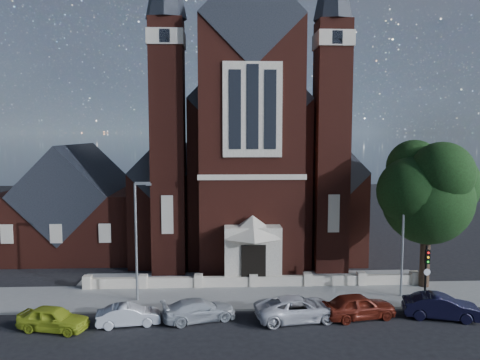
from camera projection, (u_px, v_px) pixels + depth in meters
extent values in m
plane|color=black|center=(247.00, 257.00, 42.70)|extent=(120.00, 120.00, 0.00)
cube|color=slate|center=(255.00, 297.00, 32.26)|extent=(60.00, 5.00, 0.12)
cube|color=slate|center=(252.00, 279.00, 36.24)|extent=(26.00, 3.00, 0.14)
cube|color=#B3A58E|center=(253.00, 288.00, 34.25)|extent=(24.00, 0.40, 0.90)
cube|color=#4C1C14|center=(242.00, 172.00, 51.94)|extent=(10.00, 30.00, 14.00)
cube|color=black|center=(242.00, 108.00, 51.24)|extent=(10.00, 30.20, 10.00)
cube|color=#4C1C14|center=(174.00, 200.00, 50.93)|extent=(5.00, 26.00, 8.00)
cube|color=#4C1C14|center=(310.00, 199.00, 51.56)|extent=(5.00, 26.00, 8.00)
cube|color=black|center=(173.00, 164.00, 50.53)|extent=(5.01, 26.20, 5.01)
cube|color=black|center=(311.00, 163.00, 51.16)|extent=(5.01, 26.20, 5.01)
cube|color=#4C1C14|center=(251.00, 150.00, 36.23)|extent=(8.00, 3.00, 20.00)
cube|color=black|center=(251.00, 17.00, 35.23)|extent=(8.00, 3.20, 8.00)
cube|color=#B3A58E|center=(252.00, 110.00, 34.39)|extent=(4.40, 0.15, 7.00)
cube|color=black|center=(253.00, 107.00, 34.30)|extent=(0.90, 0.08, 6.20)
cube|color=#B3A58E|center=(253.00, 255.00, 35.02)|extent=(4.20, 2.00, 4.40)
cube|color=black|center=(253.00, 267.00, 34.04)|extent=(1.80, 0.12, 3.20)
cone|color=#B3A58E|center=(253.00, 226.00, 34.80)|extent=(4.60, 4.60, 1.60)
cube|color=#4C1C14|center=(168.00, 149.00, 36.95)|extent=(2.60, 2.60, 20.00)
cube|color=#B3A58E|center=(167.00, 39.00, 36.09)|extent=(2.80, 2.80, 1.20)
cube|color=#4C1C14|center=(331.00, 149.00, 37.50)|extent=(2.60, 2.60, 20.00)
cube|color=#B3A58E|center=(333.00, 41.00, 36.65)|extent=(2.80, 2.80, 1.20)
cube|color=#4C1C14|center=(78.00, 220.00, 44.70)|extent=(12.00, 12.00, 6.00)
cube|color=black|center=(77.00, 189.00, 44.40)|extent=(8.49, 12.20, 8.49)
cylinder|color=black|center=(425.00, 254.00, 34.03)|extent=(0.70, 0.70, 5.00)
sphere|color=black|center=(427.00, 200.00, 33.63)|extent=(6.40, 6.40, 6.40)
sphere|color=black|center=(442.00, 174.00, 32.25)|extent=(4.40, 4.40, 4.40)
cylinder|color=gray|center=(136.00, 243.00, 31.02)|extent=(0.16, 0.16, 8.00)
cube|color=gray|center=(142.00, 183.00, 30.64)|extent=(1.00, 0.15, 0.18)
cube|color=gray|center=(149.00, 185.00, 30.67)|extent=(0.35, 0.22, 0.12)
cylinder|color=gray|center=(403.00, 241.00, 31.79)|extent=(0.16, 0.16, 8.00)
cube|color=gray|center=(412.00, 182.00, 31.41)|extent=(1.00, 0.15, 0.18)
cube|color=gray|center=(418.00, 183.00, 31.43)|extent=(0.35, 0.22, 0.12)
cylinder|color=black|center=(426.00, 276.00, 30.54)|extent=(0.14, 0.14, 4.00)
cube|color=black|center=(427.00, 257.00, 30.26)|extent=(0.28, 0.22, 0.90)
sphere|color=red|center=(428.00, 253.00, 30.10)|extent=(0.14, 0.14, 0.14)
sphere|color=#CC8C0C|center=(428.00, 257.00, 30.13)|extent=(0.14, 0.14, 0.14)
sphere|color=#0C9919|center=(428.00, 262.00, 30.16)|extent=(0.14, 0.14, 0.14)
imported|color=#A7B925|center=(53.00, 318.00, 26.80)|extent=(4.33, 2.52, 1.38)
imported|color=silver|center=(129.00, 315.00, 27.51)|extent=(3.86, 1.90, 1.22)
imported|color=#B2B7BB|center=(199.00, 310.00, 28.22)|extent=(4.79, 2.99, 1.30)
imported|color=silver|center=(298.00, 308.00, 28.27)|extent=(5.48, 3.13, 1.44)
imported|color=#601B10|center=(359.00, 306.00, 28.54)|extent=(4.74, 2.62, 1.53)
imported|color=black|center=(441.00, 307.00, 28.50)|extent=(4.71, 2.61, 1.47)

